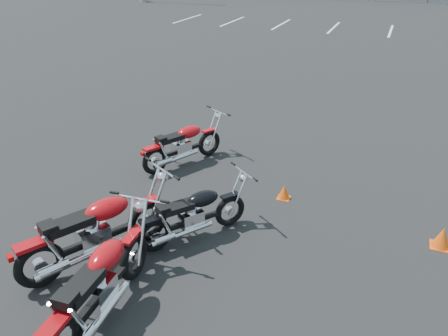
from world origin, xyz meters
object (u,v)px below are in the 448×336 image
at_px(motorcycle_third_red, 96,231).
at_px(motorcycle_rear_red, 101,284).
at_px(motorcycle_second_black, 193,214).
at_px(motorcycle_front_red, 183,145).

xyz_separation_m(motorcycle_third_red, motorcycle_rear_red, (0.70, -0.85, -0.02)).
bearing_deg(motorcycle_third_red, motorcycle_second_black, 45.31).
height_order(motorcycle_front_red, motorcycle_third_red, motorcycle_third_red).
xyz_separation_m(motorcycle_second_black, motorcycle_rear_red, (-0.31, -1.87, 0.08)).
xyz_separation_m(motorcycle_second_black, motorcycle_third_red, (-1.01, -1.02, 0.10)).
relative_size(motorcycle_second_black, motorcycle_third_red, 0.76).
relative_size(motorcycle_front_red, motorcycle_rear_red, 0.84).
distance_m(motorcycle_second_black, motorcycle_third_red, 1.44).
relative_size(motorcycle_second_black, motorcycle_rear_red, 0.76).
xyz_separation_m(motorcycle_front_red, motorcycle_third_red, (0.29, -3.25, 0.08)).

